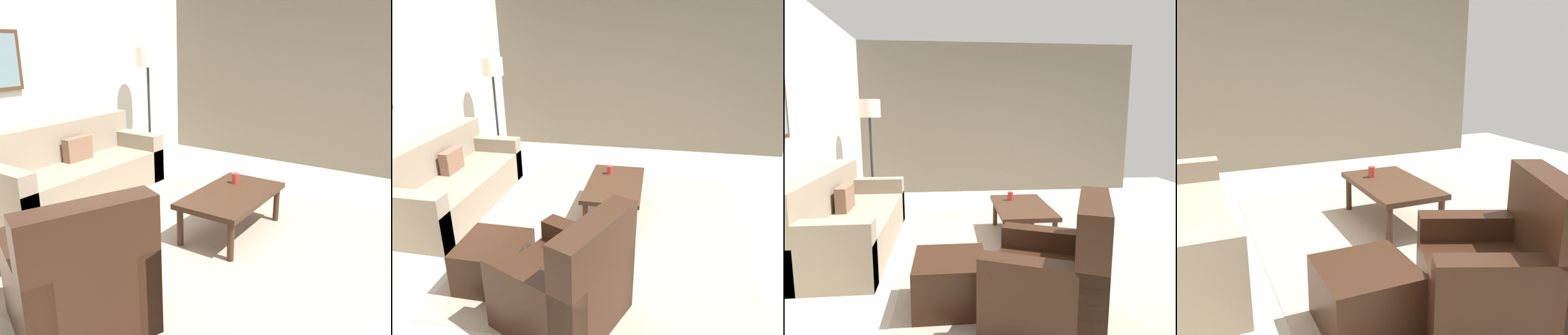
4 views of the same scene
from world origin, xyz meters
TOP-DOWN VIEW (x-y plane):
  - ground_plane at (0.00, 0.00)m, footprint 8.00×8.00m
  - rear_partition at (0.00, 2.60)m, footprint 6.00×0.12m
  - stone_feature_panel at (3.00, 0.00)m, footprint 0.12×5.20m
  - area_rug at (0.00, 0.00)m, footprint 3.30×2.75m
  - couch_main at (0.20, 2.11)m, footprint 2.13×0.88m
  - armchair_leather at (-1.41, 0.17)m, footprint 1.05×1.05m
  - ottoman at (-1.08, 0.93)m, footprint 0.56×0.56m
  - coffee_table at (0.35, 0.05)m, footprint 1.10×0.64m
  - cup at (0.61, 0.15)m, footprint 0.07×0.07m
  - lamp_standing at (1.61, 2.08)m, footprint 0.32×0.32m

SIDE VIEW (x-z plane):
  - ground_plane at x=0.00m, z-range 0.00..0.00m
  - area_rug at x=0.00m, z-range 0.00..0.01m
  - ottoman at x=-1.08m, z-range 0.00..0.40m
  - couch_main at x=0.20m, z-range -0.14..0.74m
  - armchair_leather at x=-1.41m, z-range -0.17..0.78m
  - coffee_table at x=0.35m, z-range 0.15..0.56m
  - cup at x=0.61m, z-range 0.41..0.52m
  - rear_partition at x=0.00m, z-range 0.00..2.80m
  - stone_feature_panel at x=3.00m, z-range 0.00..2.80m
  - lamp_standing at x=1.61m, z-range 0.55..2.26m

